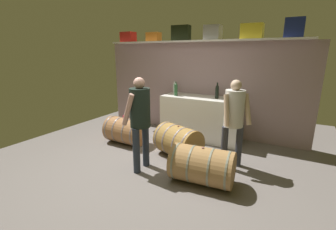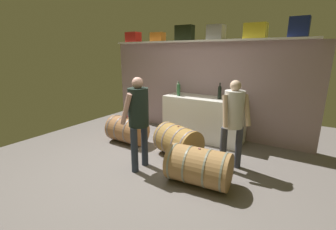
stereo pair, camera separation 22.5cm
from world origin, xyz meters
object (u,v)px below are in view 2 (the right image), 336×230
object	(u,v)px
tasting_cup	(126,116)
wine_barrel_near	(127,130)
wine_bottle_clear	(178,88)
toolcase_navy	(299,27)
wine_barrel_far	(178,141)
wine_glass	(220,92)
winemaker_pouring	(233,116)
toolcase_red	(133,37)
wine_bottle_dark	(220,92)
wine_barrel_flank	(199,166)
toolcase_black	(185,33)
toolcase_orange	(158,37)
toolcase_grey	(216,32)
work_cabinet	(203,118)
toolcase_yellow	(256,31)
wine_bottle_green	(179,89)
visitor_tasting	(138,114)

from	to	relation	value
tasting_cup	wine_barrel_near	bearing A→B (deg)	0.00
wine_bottle_clear	tasting_cup	xyz separation A→B (m)	(-0.54, -1.27, -0.50)
toolcase_navy	wine_barrel_far	world-z (taller)	toolcase_navy
wine_glass	winemaker_pouring	distance (m)	1.50
wine_barrel_far	toolcase_red	bearing A→B (deg)	166.42
winemaker_pouring	wine_barrel_far	bearing A→B (deg)	-36.66
tasting_cup	wine_glass	bearing A→B (deg)	40.06
wine_bottle_clear	wine_bottle_dark	world-z (taller)	wine_bottle_dark
wine_bottle_dark	wine_barrel_near	distance (m)	2.15
toolcase_red	wine_barrel_flank	distance (m)	4.09
wine_glass	toolcase_black	bearing A→B (deg)	179.56
wine_glass	toolcase_orange	bearing A→B (deg)	179.76
toolcase_grey	work_cabinet	distance (m)	1.86
toolcase_grey	wine_barrel_near	bearing A→B (deg)	-136.29
wine_glass	wine_barrel_near	bearing A→B (deg)	-139.67
toolcase_yellow	work_cabinet	distance (m)	2.07
wine_bottle_green	winemaker_pouring	world-z (taller)	winemaker_pouring
winemaker_pouring	wine_bottle_dark	bearing A→B (deg)	-100.20
work_cabinet	toolcase_orange	bearing A→B (deg)	170.23
tasting_cup	wine_bottle_clear	bearing A→B (deg)	67.08
wine_glass	wine_barrel_far	distance (m)	1.60
wine_bottle_green	visitor_tasting	bearing A→B (deg)	-81.43
toolcase_red	toolcase_black	bearing A→B (deg)	0.71
wine_glass	visitor_tasting	bearing A→B (deg)	-105.44
toolcase_red	toolcase_navy	world-z (taller)	toolcase_navy
work_cabinet	wine_barrel_far	xyz separation A→B (m)	(0.01, -1.15, -0.18)
toolcase_navy	tasting_cup	distance (m)	3.70
wine_bottle_green	wine_barrel_far	bearing A→B (deg)	-60.23
winemaker_pouring	tasting_cup	bearing A→B (deg)	-40.11
toolcase_orange	wine_bottle_clear	distance (m)	1.34
toolcase_black	wine_barrel_flank	size ratio (longest dim) A/B	0.43
wine_barrel_far	visitor_tasting	world-z (taller)	visitor_tasting
toolcase_grey	wine_glass	bearing A→B (deg)	-2.37
toolcase_orange	tasting_cup	world-z (taller)	toolcase_orange
toolcase_black	wine_bottle_dark	distance (m)	1.59
toolcase_navy	visitor_tasting	xyz separation A→B (m)	(-1.97, -2.13, -1.40)
toolcase_grey	wine_barrel_flank	bearing A→B (deg)	-72.81
wine_barrel_near	wine_bottle_green	bearing A→B (deg)	55.35
toolcase_grey	work_cabinet	size ratio (longest dim) A/B	0.19
toolcase_black	toolcase_navy	distance (m)	2.30
toolcase_red	wine_bottle_green	xyz separation A→B (m)	(1.59, -0.35, -1.20)
wine_bottle_green	wine_barrel_far	world-z (taller)	wine_bottle_green
visitor_tasting	toolcase_navy	bearing A→B (deg)	-44.39
toolcase_yellow	work_cabinet	bearing A→B (deg)	-165.34
wine_barrel_far	wine_barrel_near	bearing A→B (deg)	-163.10
toolcase_yellow	wine_bottle_dark	bearing A→B (deg)	-159.00
toolcase_navy	visitor_tasting	distance (m)	3.22
toolcase_grey	toolcase_red	bearing A→B (deg)	-179.86
toolcase_black	wine_bottle_green	bearing A→B (deg)	-82.27
work_cabinet	toolcase_yellow	bearing A→B (deg)	14.66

